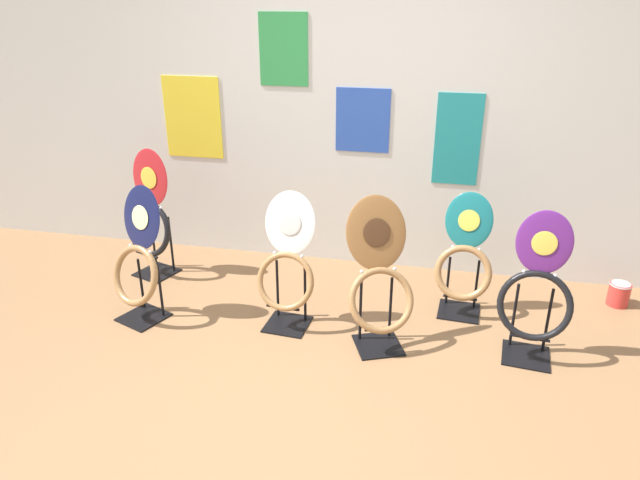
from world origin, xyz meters
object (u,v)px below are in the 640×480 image
Objects in this scene: toilet_seat_display_white_plain at (287,269)px; toilet_seat_display_woodgrain at (379,280)px; toilet_seat_display_teal_sax at (464,262)px; toilet_seat_display_crimson_swirl at (150,219)px; toilet_seat_display_purple_note at (537,292)px; paint_can at (619,293)px; toilet_seat_display_navy_moon at (138,264)px.

toilet_seat_display_woodgrain reaches higher than toilet_seat_display_white_plain.
toilet_seat_display_crimson_swirl is at bearing 177.81° from toilet_seat_display_teal_sax.
paint_can is (0.70, 0.81, -0.36)m from toilet_seat_display_purple_note.
toilet_seat_display_woodgrain is at bearing -152.23° from paint_can.
toilet_seat_display_crimson_swirl is 1.18× the size of toilet_seat_display_teal_sax.
toilet_seat_display_navy_moon is at bearing -165.42° from toilet_seat_display_teal_sax.
toilet_seat_display_woodgrain reaches higher than toilet_seat_display_navy_moon.
toilet_seat_display_woodgrain is 5.48× the size of paint_can.
toilet_seat_display_navy_moon is at bearing -172.43° from toilet_seat_display_white_plain.
toilet_seat_display_purple_note reaches higher than toilet_seat_display_teal_sax.
paint_can is (1.62, 0.85, -0.36)m from toilet_seat_display_woodgrain.
toilet_seat_display_crimson_swirl reaches higher than paint_can.
toilet_seat_display_teal_sax reaches higher than paint_can.
toilet_seat_display_teal_sax is at bearing 130.59° from toilet_seat_display_purple_note.
toilet_seat_display_white_plain reaches higher than paint_can.
toilet_seat_display_crimson_swirl reaches higher than toilet_seat_display_white_plain.
toilet_seat_display_white_plain is 1.33m from toilet_seat_display_crimson_swirl.
toilet_seat_display_purple_note is (1.53, -0.05, 0.04)m from toilet_seat_display_white_plain.
toilet_seat_display_purple_note is 1.11× the size of toilet_seat_display_teal_sax.
toilet_seat_display_woodgrain is at bearing 1.29° from toilet_seat_display_navy_moon.
toilet_seat_display_purple_note is (2.75, -0.56, -0.02)m from toilet_seat_display_crimson_swirl.
toilet_seat_display_navy_moon reaches higher than toilet_seat_display_teal_sax.
toilet_seat_display_woodgrain is at bearing -135.13° from toilet_seat_display_teal_sax.
toilet_seat_display_woodgrain is (1.83, -0.60, -0.02)m from toilet_seat_display_crimson_swirl.
toilet_seat_display_woodgrain is (0.61, -0.10, 0.04)m from toilet_seat_display_white_plain.
toilet_seat_display_white_plain is 0.62m from toilet_seat_display_woodgrain.
toilet_seat_display_white_plain is 1.07× the size of toilet_seat_display_teal_sax.
toilet_seat_display_white_plain is 0.91× the size of toilet_seat_display_crimson_swirl.
paint_can is at bearing 15.45° from toilet_seat_display_navy_moon.
toilet_seat_display_woodgrain is 1.00× the size of toilet_seat_display_purple_note.
paint_can is (3.22, 0.89, -0.31)m from toilet_seat_display_navy_moon.
toilet_seat_display_crimson_swirl is at bearing 157.46° from toilet_seat_display_white_plain.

